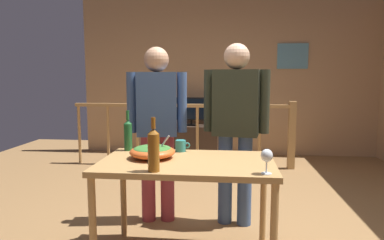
% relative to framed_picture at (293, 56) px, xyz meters
% --- Properties ---
extents(ground_plane, '(8.22, 8.22, 0.00)m').
position_rel_framed_picture_xyz_m(ground_plane, '(-1.08, -3.10, -1.71)').
color(ground_plane, olive).
extents(back_wall, '(5.15, 0.10, 2.72)m').
position_rel_framed_picture_xyz_m(back_wall, '(-1.08, 0.06, -0.35)').
color(back_wall, tan).
rests_on(back_wall, ground_plane).
extents(framed_picture, '(0.51, 0.03, 0.42)m').
position_rel_framed_picture_xyz_m(framed_picture, '(0.00, 0.00, 0.00)').
color(framed_picture, '#5990A8').
extents(stair_railing, '(3.36, 0.10, 1.00)m').
position_rel_framed_picture_xyz_m(stair_railing, '(-1.31, -0.91, -1.08)').
color(stair_railing, '#B2844C').
rests_on(stair_railing, ground_plane).
extents(tv_console, '(0.90, 0.40, 0.54)m').
position_rel_framed_picture_xyz_m(tv_console, '(-1.69, -0.29, -1.44)').
color(tv_console, '#38281E').
rests_on(tv_console, ground_plane).
extents(flat_screen_tv, '(0.62, 0.12, 0.48)m').
position_rel_framed_picture_xyz_m(flat_screen_tv, '(-1.69, -0.32, -0.89)').
color(flat_screen_tv, black).
rests_on(flat_screen_tv, tv_console).
extents(serving_table, '(1.25, 0.75, 0.76)m').
position_rel_framed_picture_xyz_m(serving_table, '(-1.36, -3.66, -1.03)').
color(serving_table, '#B2844C').
rests_on(serving_table, ground_plane).
extents(salad_bowl, '(0.34, 0.34, 0.18)m').
position_rel_framed_picture_xyz_m(salad_bowl, '(-1.63, -3.61, -0.89)').
color(salad_bowl, '#DB5B23').
rests_on(salad_bowl, serving_table).
extents(wine_glass, '(0.07, 0.07, 0.16)m').
position_rel_framed_picture_xyz_m(wine_glass, '(-0.83, -3.95, -0.84)').
color(wine_glass, silver).
rests_on(wine_glass, serving_table).
extents(wine_bottle_green, '(0.07, 0.07, 0.33)m').
position_rel_framed_picture_xyz_m(wine_bottle_green, '(-1.88, -3.36, -0.81)').
color(wine_bottle_green, '#1E5628').
rests_on(wine_bottle_green, serving_table).
extents(wine_bottle_amber, '(0.08, 0.08, 0.35)m').
position_rel_framed_picture_xyz_m(wine_bottle_amber, '(-1.54, -3.97, -0.80)').
color(wine_bottle_amber, brown).
rests_on(wine_bottle_amber, serving_table).
extents(mug_teal, '(0.12, 0.08, 0.09)m').
position_rel_framed_picture_xyz_m(mug_teal, '(-1.45, -3.36, -0.90)').
color(mug_teal, teal).
rests_on(mug_teal, serving_table).
extents(person_standing_left, '(0.55, 0.27, 1.63)m').
position_rel_framed_picture_xyz_m(person_standing_left, '(-1.72, -2.96, -0.75)').
color(person_standing_left, '#9E3842').
rests_on(person_standing_left, ground_plane).
extents(person_standing_right, '(0.59, 0.28, 1.66)m').
position_rel_framed_picture_xyz_m(person_standing_right, '(-1.00, -2.96, -0.72)').
color(person_standing_right, '#3D5684').
rests_on(person_standing_right, ground_plane).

